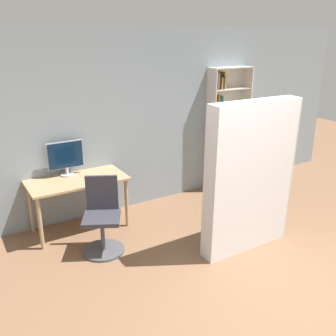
{
  "coord_description": "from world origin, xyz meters",
  "views": [
    {
      "loc": [
        -2.68,
        -2.01,
        2.54
      ],
      "look_at": [
        -0.46,
        1.63,
        1.05
      ],
      "focal_mm": 40.0,
      "sensor_mm": 36.0,
      "label": 1
    }
  ],
  "objects_px": {
    "mattress_near": "(250,178)",
    "office_chair": "(102,222)",
    "bookshelf": "(222,133)",
    "monitor": "(66,157)"
  },
  "relations": [
    {
      "from": "bookshelf",
      "to": "office_chair",
      "type": "bearing_deg",
      "value": -160.63
    },
    {
      "from": "mattress_near",
      "to": "office_chair",
      "type": "bearing_deg",
      "value": 150.97
    },
    {
      "from": "bookshelf",
      "to": "monitor",
      "type": "bearing_deg",
      "value": -179.71
    },
    {
      "from": "monitor",
      "to": "bookshelf",
      "type": "distance_m",
      "value": 2.73
    },
    {
      "from": "office_chair",
      "to": "monitor",
      "type": "bearing_deg",
      "value": 98.25
    },
    {
      "from": "office_chair",
      "to": "mattress_near",
      "type": "xyz_separation_m",
      "value": [
        1.58,
        -0.88,
        0.55
      ]
    },
    {
      "from": "monitor",
      "to": "mattress_near",
      "type": "distance_m",
      "value": 2.47
    },
    {
      "from": "office_chair",
      "to": "mattress_near",
      "type": "height_order",
      "value": "mattress_near"
    },
    {
      "from": "office_chair",
      "to": "mattress_near",
      "type": "bearing_deg",
      "value": -29.03
    },
    {
      "from": "office_chair",
      "to": "bookshelf",
      "type": "relative_size",
      "value": 0.45
    }
  ]
}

